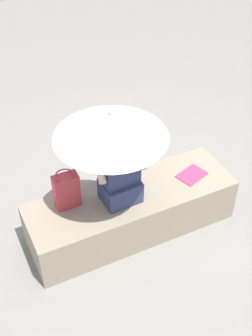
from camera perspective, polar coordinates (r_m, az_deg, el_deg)
name	(u,v)px	position (r m, az deg, el deg)	size (l,w,h in m)	color
ground_plane	(131,228)	(4.49, 0.67, -7.73)	(14.00, 14.00, 0.00)	gray
stone_bench	(131,211)	(4.32, 0.69, -5.65)	(2.03, 0.64, 0.47)	gray
person_seated	(120,167)	(3.85, -0.78, 0.11)	(0.48, 0.29, 0.90)	navy
parasol	(111,126)	(3.52, -2.02, 5.51)	(0.95, 0.95, 1.00)	#B7B7BC
handbag_black	(67,191)	(3.96, -7.72, -2.92)	(0.23, 0.17, 0.37)	#B2333D
magazine	(192,175)	(4.40, 8.51, -0.89)	(0.28, 0.20, 0.01)	#D83866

